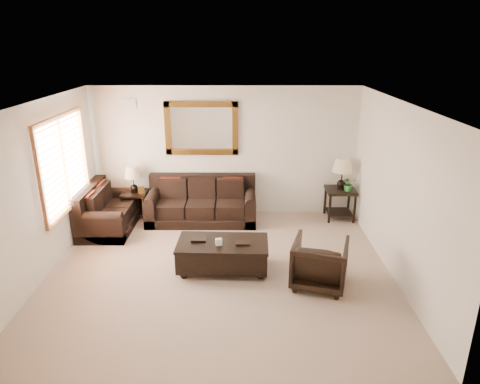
{
  "coord_description": "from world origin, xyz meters",
  "views": [
    {
      "loc": [
        0.36,
        -6.18,
        3.55
      ],
      "look_at": [
        0.32,
        0.6,
        1.14
      ],
      "focal_mm": 32.0,
      "sensor_mm": 36.0,
      "label": 1
    }
  ],
  "objects_px": {
    "loveseat": "(106,213)",
    "armchair": "(320,261)",
    "end_table_left": "(134,184)",
    "coffee_table": "(223,252)",
    "end_table_right": "(342,180)",
    "sofa": "(202,205)"
  },
  "relations": [
    {
      "from": "end_table_left",
      "to": "end_table_right",
      "type": "bearing_deg",
      "value": -0.54
    },
    {
      "from": "sofa",
      "to": "end_table_left",
      "type": "distance_m",
      "value": 1.48
    },
    {
      "from": "coffee_table",
      "to": "armchair",
      "type": "height_order",
      "value": "armchair"
    },
    {
      "from": "loveseat",
      "to": "end_table_left",
      "type": "relative_size",
      "value": 1.39
    },
    {
      "from": "sofa",
      "to": "coffee_table",
      "type": "relative_size",
      "value": 1.5
    },
    {
      "from": "end_table_left",
      "to": "armchair",
      "type": "height_order",
      "value": "end_table_left"
    },
    {
      "from": "sofa",
      "to": "coffee_table",
      "type": "height_order",
      "value": "sofa"
    },
    {
      "from": "sofa",
      "to": "end_table_left",
      "type": "height_order",
      "value": "end_table_left"
    },
    {
      "from": "sofa",
      "to": "armchair",
      "type": "distance_m",
      "value": 3.21
    },
    {
      "from": "loveseat",
      "to": "coffee_table",
      "type": "xyz_separation_m",
      "value": [
        2.37,
        -1.62,
        -0.01
      ]
    },
    {
      "from": "loveseat",
      "to": "armchair",
      "type": "bearing_deg",
      "value": -118.2
    },
    {
      "from": "sofa",
      "to": "loveseat",
      "type": "bearing_deg",
      "value": -166.75
    },
    {
      "from": "loveseat",
      "to": "armchair",
      "type": "height_order",
      "value": "loveseat"
    },
    {
      "from": "loveseat",
      "to": "end_table_left",
      "type": "bearing_deg",
      "value": -37.22
    },
    {
      "from": "end_table_left",
      "to": "end_table_right",
      "type": "relative_size",
      "value": 0.86
    },
    {
      "from": "end_table_left",
      "to": "coffee_table",
      "type": "distance_m",
      "value": 2.96
    },
    {
      "from": "coffee_table",
      "to": "end_table_right",
      "type": "bearing_deg",
      "value": 44.36
    },
    {
      "from": "loveseat",
      "to": "armchair",
      "type": "distance_m",
      "value": 4.38
    },
    {
      "from": "armchair",
      "to": "end_table_left",
      "type": "bearing_deg",
      "value": -20.94
    },
    {
      "from": "end_table_left",
      "to": "coffee_table",
      "type": "height_order",
      "value": "end_table_left"
    },
    {
      "from": "loveseat",
      "to": "end_table_left",
      "type": "distance_m",
      "value": 0.83
    },
    {
      "from": "end_table_left",
      "to": "coffee_table",
      "type": "relative_size",
      "value": 0.76
    }
  ]
}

